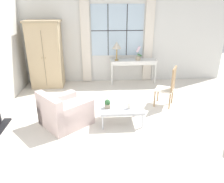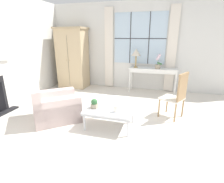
{
  "view_description": "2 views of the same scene",
  "coord_description": "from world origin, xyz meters",
  "px_view_note": "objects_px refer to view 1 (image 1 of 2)",
  "views": [
    {
      "loc": [
        -0.65,
        -4.13,
        2.5
      ],
      "look_at": [
        -0.36,
        0.23,
        0.71
      ],
      "focal_mm": 35.0,
      "sensor_mm": 36.0,
      "label": 1
    },
    {
      "loc": [
        0.77,
        -2.88,
        1.76
      ],
      "look_at": [
        -0.19,
        0.45,
        0.65
      ],
      "focal_mm": 28.0,
      "sensor_mm": 36.0,
      "label": 2
    }
  ],
  "objects_px": {
    "console_table": "(133,62)",
    "potted_plant_small": "(107,104)",
    "potted_orchid": "(138,55)",
    "pillar_candle": "(129,106)",
    "side_chair_wooden": "(169,85)",
    "coffee_table": "(121,108)",
    "armchair_upholstered": "(65,113)",
    "table_lamp": "(117,46)",
    "armoire": "(46,54)"
  },
  "relations": [
    {
      "from": "potted_orchid",
      "to": "pillar_candle",
      "type": "xyz_separation_m",
      "value": [
        -0.64,
        -2.62,
        -0.52
      ]
    },
    {
      "from": "console_table",
      "to": "potted_orchid",
      "type": "height_order",
      "value": "potted_orchid"
    },
    {
      "from": "side_chair_wooden",
      "to": "pillar_candle",
      "type": "xyz_separation_m",
      "value": [
        -1.13,
        -0.86,
        -0.13
      ]
    },
    {
      "from": "table_lamp",
      "to": "side_chair_wooden",
      "type": "relative_size",
      "value": 0.57
    },
    {
      "from": "coffee_table",
      "to": "pillar_candle",
      "type": "relative_size",
      "value": 6.72
    },
    {
      "from": "potted_plant_small",
      "to": "pillar_candle",
      "type": "relative_size",
      "value": 1.38
    },
    {
      "from": "armchair_upholstered",
      "to": "potted_plant_small",
      "type": "relative_size",
      "value": 6.43
    },
    {
      "from": "armoire",
      "to": "potted_orchid",
      "type": "relative_size",
      "value": 4.52
    },
    {
      "from": "potted_plant_small",
      "to": "pillar_candle",
      "type": "distance_m",
      "value": 0.47
    },
    {
      "from": "console_table",
      "to": "potted_orchid",
      "type": "bearing_deg",
      "value": -20.91
    },
    {
      "from": "armoire",
      "to": "coffee_table",
      "type": "height_order",
      "value": "armoire"
    },
    {
      "from": "potted_orchid",
      "to": "potted_plant_small",
      "type": "height_order",
      "value": "potted_orchid"
    },
    {
      "from": "console_table",
      "to": "potted_plant_small",
      "type": "relative_size",
      "value": 7.66
    },
    {
      "from": "pillar_candle",
      "to": "potted_plant_small",
      "type": "bearing_deg",
      "value": 171.5
    },
    {
      "from": "armoire",
      "to": "pillar_candle",
      "type": "xyz_separation_m",
      "value": [
        2.24,
        -2.58,
        -0.58
      ]
    },
    {
      "from": "table_lamp",
      "to": "side_chair_wooden",
      "type": "bearing_deg",
      "value": -56.36
    },
    {
      "from": "console_table",
      "to": "coffee_table",
      "type": "distance_m",
      "value": 2.67
    },
    {
      "from": "armoire",
      "to": "console_table",
      "type": "relative_size",
      "value": 1.36
    },
    {
      "from": "side_chair_wooden",
      "to": "potted_plant_small",
      "type": "height_order",
      "value": "side_chair_wooden"
    },
    {
      "from": "armoire",
      "to": "potted_orchid",
      "type": "bearing_deg",
      "value": 0.7
    },
    {
      "from": "coffee_table",
      "to": "potted_plant_small",
      "type": "bearing_deg",
      "value": -173.4
    },
    {
      "from": "armoire",
      "to": "console_table",
      "type": "distance_m",
      "value": 2.76
    },
    {
      "from": "console_table",
      "to": "armchair_upholstered",
      "type": "height_order",
      "value": "console_table"
    },
    {
      "from": "pillar_candle",
      "to": "potted_orchid",
      "type": "bearing_deg",
      "value": 76.24
    },
    {
      "from": "armoire",
      "to": "armchair_upholstered",
      "type": "relative_size",
      "value": 1.62
    },
    {
      "from": "potted_orchid",
      "to": "table_lamp",
      "type": "bearing_deg",
      "value": 179.02
    },
    {
      "from": "table_lamp",
      "to": "pillar_candle",
      "type": "distance_m",
      "value": 2.75
    },
    {
      "from": "table_lamp",
      "to": "potted_plant_small",
      "type": "bearing_deg",
      "value": -99.22
    },
    {
      "from": "side_chair_wooden",
      "to": "potted_orchid",
      "type": "bearing_deg",
      "value": 105.53
    },
    {
      "from": "side_chair_wooden",
      "to": "potted_plant_small",
      "type": "distance_m",
      "value": 1.78
    },
    {
      "from": "potted_orchid",
      "to": "coffee_table",
      "type": "height_order",
      "value": "potted_orchid"
    },
    {
      "from": "coffee_table",
      "to": "potted_plant_small",
      "type": "xyz_separation_m",
      "value": [
        -0.31,
        -0.04,
        0.14
      ]
    },
    {
      "from": "side_chair_wooden",
      "to": "table_lamp",
      "type": "bearing_deg",
      "value": 123.64
    },
    {
      "from": "console_table",
      "to": "potted_orchid",
      "type": "xyz_separation_m",
      "value": [
        0.14,
        -0.05,
        0.26
      ]
    },
    {
      "from": "potted_orchid",
      "to": "armchair_upholstered",
      "type": "relative_size",
      "value": 0.36
    },
    {
      "from": "side_chair_wooden",
      "to": "coffee_table",
      "type": "bearing_deg",
      "value": -149.4
    },
    {
      "from": "armoire",
      "to": "console_table",
      "type": "bearing_deg",
      "value": 1.84
    },
    {
      "from": "side_chair_wooden",
      "to": "console_table",
      "type": "bearing_deg",
      "value": 109.08
    },
    {
      "from": "armoire",
      "to": "table_lamp",
      "type": "bearing_deg",
      "value": 1.23
    },
    {
      "from": "armchair_upholstered",
      "to": "armoire",
      "type": "bearing_deg",
      "value": 108.84
    },
    {
      "from": "side_chair_wooden",
      "to": "coffee_table",
      "type": "height_order",
      "value": "side_chair_wooden"
    },
    {
      "from": "console_table",
      "to": "coffee_table",
      "type": "xyz_separation_m",
      "value": [
        -0.66,
        -2.57,
        -0.36
      ]
    },
    {
      "from": "table_lamp",
      "to": "console_table",
      "type": "bearing_deg",
      "value": 4.22
    },
    {
      "from": "console_table",
      "to": "armchair_upholstered",
      "type": "bearing_deg",
      "value": -126.37
    },
    {
      "from": "console_table",
      "to": "pillar_candle",
      "type": "height_order",
      "value": "console_table"
    },
    {
      "from": "potted_plant_small",
      "to": "potted_orchid",
      "type": "bearing_deg",
      "value": 66.6
    },
    {
      "from": "side_chair_wooden",
      "to": "potted_plant_small",
      "type": "bearing_deg",
      "value": -153.46
    },
    {
      "from": "side_chair_wooden",
      "to": "potted_plant_small",
      "type": "xyz_separation_m",
      "value": [
        -1.59,
        -0.79,
        -0.09
      ]
    },
    {
      "from": "console_table",
      "to": "coffee_table",
      "type": "height_order",
      "value": "console_table"
    },
    {
      "from": "armoire",
      "to": "potted_orchid",
      "type": "height_order",
      "value": "armoire"
    }
  ]
}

